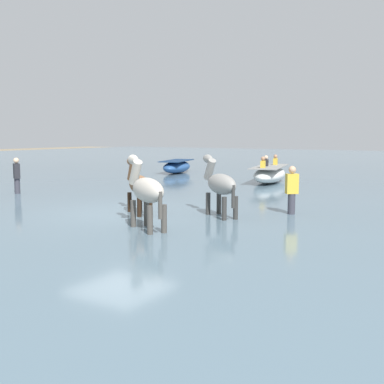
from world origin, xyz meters
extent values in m
plane|color=#84755B|center=(0.00, 0.00, 0.00)|extent=(120.00, 120.00, 0.00)
cube|color=slate|center=(0.00, 10.00, 0.16)|extent=(90.00, 90.00, 0.32)
ellipsoid|color=gray|center=(2.70, 0.92, 1.19)|extent=(1.38, 1.14, 0.54)
cylinder|color=#31312F|center=(2.22, 1.05, 0.46)|extent=(0.13, 0.13, 0.92)
cylinder|color=#31312F|center=(2.40, 1.32, 0.46)|extent=(0.13, 0.13, 0.92)
cylinder|color=#31312F|center=(3.00, 0.52, 0.46)|extent=(0.13, 0.13, 0.92)
cylinder|color=#31312F|center=(3.18, 0.78, 0.46)|extent=(0.13, 0.13, 0.92)
cylinder|color=gray|center=(2.11, 1.32, 1.53)|extent=(0.53, 0.46, 0.62)
ellipsoid|color=gray|center=(2.00, 1.39, 1.81)|extent=(0.49, 0.42, 0.23)
cylinder|color=#31312F|center=(3.23, 0.56, 0.94)|extent=(0.09, 0.09, 0.58)
ellipsoid|color=beige|center=(2.11, -1.46, 1.23)|extent=(1.45, 1.10, 0.56)
cylinder|color=#45423C|center=(1.60, -1.37, 0.47)|extent=(0.13, 0.13, 0.95)
cylinder|color=#45423C|center=(1.77, -1.08, 0.47)|extent=(0.13, 0.13, 0.95)
cylinder|color=#45423C|center=(2.46, -1.85, 0.47)|extent=(0.13, 0.13, 0.95)
cylinder|color=#45423C|center=(2.62, -1.55, 0.47)|extent=(0.13, 0.13, 0.95)
cylinder|color=beige|center=(1.47, -1.10, 1.58)|extent=(0.56, 0.44, 0.64)
ellipsoid|color=beige|center=(1.35, -1.03, 1.87)|extent=(0.52, 0.41, 0.24)
cylinder|color=#45423C|center=(2.69, -1.79, 0.97)|extent=(0.09, 0.09, 0.60)
ellipsoid|color=brown|center=(0.58, 0.16, 1.12)|extent=(1.30, 1.08, 0.51)
cylinder|color=black|center=(0.13, 0.28, 0.43)|extent=(0.12, 0.12, 0.87)
cylinder|color=black|center=(0.30, 0.54, 0.43)|extent=(0.12, 0.12, 0.87)
cylinder|color=black|center=(0.87, -0.22, 0.43)|extent=(0.12, 0.12, 0.87)
cylinder|color=black|center=(1.04, 0.04, 0.43)|extent=(0.12, 0.12, 0.87)
cylinder|color=brown|center=(0.03, 0.53, 1.44)|extent=(0.50, 0.43, 0.59)
ellipsoid|color=brown|center=(-0.08, 0.61, 1.71)|extent=(0.46, 0.40, 0.22)
cylinder|color=black|center=(1.08, -0.18, 0.89)|extent=(0.08, 0.08, 0.55)
ellipsoid|color=silver|center=(0.16, 10.02, 0.67)|extent=(2.12, 4.09, 0.69)
cube|color=gray|center=(0.16, 10.02, 1.03)|extent=(2.03, 3.93, 0.04)
cube|color=gold|center=(0.31, 8.93, 1.20)|extent=(0.23, 0.29, 0.30)
sphere|color=#A37556|center=(0.31, 8.93, 1.44)|extent=(0.18, 0.18, 0.18)
cube|color=#232328|center=(-0.01, 9.98, 1.20)|extent=(0.23, 0.29, 0.30)
sphere|color=beige|center=(-0.01, 9.98, 1.44)|extent=(0.18, 0.18, 0.18)
cube|color=gold|center=(-0.03, 11.10, 1.20)|extent=(0.23, 0.29, 0.30)
sphere|color=#A37556|center=(-0.03, 11.10, 1.44)|extent=(0.18, 0.18, 0.18)
ellipsoid|color=#28518E|center=(-6.32, 12.16, 0.65)|extent=(2.07, 3.42, 0.66)
cube|color=navy|center=(-6.32, 12.16, 1.01)|extent=(1.99, 3.28, 0.04)
cylinder|color=#383842|center=(-5.97, 1.29, 0.44)|extent=(0.20, 0.20, 0.88)
cube|color=#232328|center=(-5.97, 1.29, 1.15)|extent=(0.38, 0.33, 0.54)
sphere|color=beige|center=(-5.97, 1.29, 1.53)|extent=(0.20, 0.20, 0.20)
cylinder|color=#383842|center=(4.08, 2.33, 0.44)|extent=(0.20, 0.20, 0.88)
cube|color=gold|center=(4.08, 2.33, 1.15)|extent=(0.37, 0.36, 0.54)
sphere|color=tan|center=(4.08, 2.33, 1.53)|extent=(0.20, 0.20, 0.20)
camera|label=1|loc=(8.70, -10.03, 2.49)|focal=45.12mm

